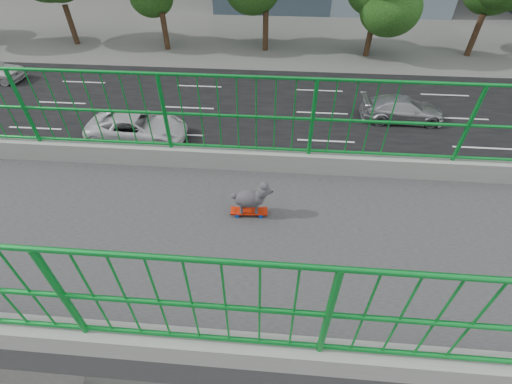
{
  "coord_description": "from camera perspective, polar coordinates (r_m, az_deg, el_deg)",
  "views": [
    {
      "loc": [
        2.72,
        5.58,
        10.18
      ],
      "look_at": [
        -0.89,
        5.29,
        6.96
      ],
      "focal_mm": 24.39,
      "sensor_mm": 36.0,
      "label": 1
    }
  ],
  "objects": [
    {
      "name": "road",
      "position": [
        19.54,
        -12.87,
        9.17
      ],
      "size": [
        18.0,
        90.0,
        0.02
      ],
      "primitive_type": "cube",
      "color": "black",
      "rests_on": "ground"
    },
    {
      "name": "car_5",
      "position": [
        13.88,
        -18.95,
        -4.16
      ],
      "size": [
        1.54,
        4.41,
        1.45
      ],
      "primitive_type": "imported",
      "color": "black",
      "rests_on": "ground"
    },
    {
      "name": "skateboard",
      "position": [
        4.45,
        -1.14,
        -3.23
      ],
      "size": [
        0.17,
        0.48,
        0.06
      ],
      "rotation": [
        0.0,
        0.0,
        0.06
      ],
      "color": "red",
      "rests_on": "footbridge"
    },
    {
      "name": "car_2",
      "position": [
        19.32,
        -18.86,
        9.95
      ],
      "size": [
        2.36,
        5.11,
        1.42
      ],
      "primitive_type": "imported",
      "rotation": [
        0.0,
        0.0,
        3.14
      ],
      "color": "silver",
      "rests_on": "ground"
    },
    {
      "name": "car_0",
      "position": [
        13.46,
        20.36,
        -6.39
      ],
      "size": [
        1.72,
        4.28,
        1.46
      ],
      "primitive_type": "imported",
      "color": "black",
      "rests_on": "ground"
    },
    {
      "name": "poodle",
      "position": [
        4.28,
        -0.82,
        -0.92
      ],
      "size": [
        0.23,
        0.51,
        0.43
      ],
      "rotation": [
        0.0,
        0.0,
        0.06
      ],
      "color": "#2E2B31",
      "rests_on": "skateboard"
    },
    {
      "name": "car_3",
      "position": [
        21.74,
        22.9,
        12.39
      ],
      "size": [
        1.88,
        4.62,
        1.34
      ],
      "primitive_type": "imported",
      "rotation": [
        0.0,
        0.0,
        3.14
      ],
      "color": "#A3A3A8",
      "rests_on": "ground"
    }
  ]
}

